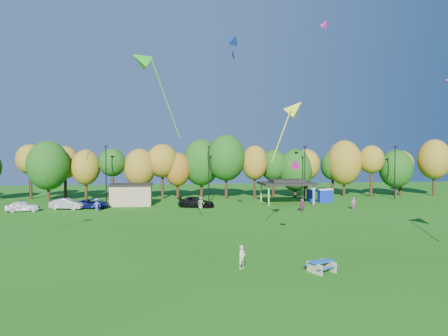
{
  "coord_description": "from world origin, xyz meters",
  "views": [
    {
      "loc": [
        -4.14,
        -23.62,
        7.76
      ],
      "look_at": [
        -0.13,
        6.0,
        6.71
      ],
      "focal_mm": 32.0,
      "sensor_mm": 36.0,
      "label": 1
    }
  ],
  "objects": [
    {
      "name": "far_person_4",
      "position": [
        0.11,
        32.23,
        0.89
      ],
      "size": [
        0.97,
        0.74,
        1.77
      ],
      "primitive_type": "imported",
      "rotation": [
        0.0,
        0.0,
        0.22
      ],
      "color": "#677E56",
      "rests_on": "ground"
    },
    {
      "name": "kite_flyer",
      "position": [
        0.65,
        2.66,
        0.8
      ],
      "size": [
        0.69,
        0.65,
        1.6
      ],
      "primitive_type": "imported",
      "rotation": [
        0.0,
        0.0,
        0.64
      ],
      "color": "beige",
      "rests_on": "ground"
    },
    {
      "name": "tree_line",
      "position": [
        -1.03,
        45.51,
        5.91
      ],
      "size": [
        93.57,
        10.55,
        11.15
      ],
      "color": "black",
      "rests_on": "ground"
    },
    {
      "name": "kite_4",
      "position": [
        12.96,
        19.16,
        22.19
      ],
      "size": [
        1.49,
        1.58,
        1.26
      ],
      "color": "#E22587"
    },
    {
      "name": "kite_8",
      "position": [
        6.6,
        9.69,
        11.67
      ],
      "size": [
        3.55,
        2.31,
        5.69
      ],
      "color": "#E9F219"
    },
    {
      "name": "pavilion",
      "position": [
        14.0,
        37.0,
        3.23
      ],
      "size": [
        8.2,
        6.2,
        3.77
      ],
      "color": "tan",
      "rests_on": "ground"
    },
    {
      "name": "car_a",
      "position": [
        -23.88,
        33.03,
        0.73
      ],
      "size": [
        4.54,
        2.56,
        1.46
      ],
      "primitive_type": "imported",
      "rotation": [
        0.0,
        0.0,
        1.78
      ],
      "color": "white",
      "rests_on": "ground"
    },
    {
      "name": "far_person_2",
      "position": [
        21.36,
        29.13,
        0.86
      ],
      "size": [
        0.72,
        0.57,
        1.71
      ],
      "primitive_type": "imported",
      "rotation": [
        0.0,
        0.0,
        6.0
      ],
      "color": "#AA507F",
      "rests_on": "ground"
    },
    {
      "name": "utility_building",
      "position": [
        -10.0,
        38.0,
        1.64
      ],
      "size": [
        6.3,
        4.3,
        3.25
      ],
      "color": "tan",
      "rests_on": "ground"
    },
    {
      "name": "car_b",
      "position": [
        -18.54,
        34.6,
        0.77
      ],
      "size": [
        4.91,
        2.68,
        1.54
      ],
      "primitive_type": "imported",
      "rotation": [
        0.0,
        0.0,
        1.33
      ],
      "color": "#A2A1A7",
      "rests_on": "ground"
    },
    {
      "name": "lamp_posts",
      "position": [
        2.0,
        40.0,
        4.9
      ],
      "size": [
        64.5,
        0.25,
        9.09
      ],
      "color": "black",
      "rests_on": "ground"
    },
    {
      "name": "car_d",
      "position": [
        -0.4,
        34.25,
        0.76
      ],
      "size": [
        5.61,
        3.38,
        1.52
      ],
      "primitive_type": "imported",
      "rotation": [
        0.0,
        0.0,
        1.32
      ],
      "color": "black",
      "rests_on": "ground"
    },
    {
      "name": "porta_potties",
      "position": [
        19.94,
        37.95,
        1.1
      ],
      "size": [
        3.75,
        2.65,
        2.18
      ],
      "color": "#0C25A3",
      "rests_on": "ground"
    },
    {
      "name": "kite_5",
      "position": [
        5.64,
        6.82,
        7.03
      ],
      "size": [
        1.41,
        1.4,
        1.12
      ],
      "color": "#E20C96"
    },
    {
      "name": "far_person_1",
      "position": [
        -24.36,
        33.73,
        0.83
      ],
      "size": [
        0.83,
        0.65,
        1.66
      ],
      "primitive_type": "imported",
      "rotation": [
        0.0,
        0.0,
        3.18
      ],
      "color": "#5D4EAB",
      "rests_on": "ground"
    },
    {
      "name": "kite_13",
      "position": [
        1.19,
        11.06,
        17.63
      ],
      "size": [
        1.74,
        2.67,
        4.45
      ],
      "color": "navy"
    },
    {
      "name": "far_person_0",
      "position": [
        -14.02,
        31.81,
        0.9
      ],
      "size": [
        1.35,
        1.17,
        1.81
      ],
      "primitive_type": "imported",
      "rotation": [
        0.0,
        0.0,
        3.67
      ],
      "color": "#5251B4",
      "rests_on": "ground"
    },
    {
      "name": "car_c",
      "position": [
        -15.19,
        35.11,
        0.67
      ],
      "size": [
        5.18,
        3.19,
        1.34
      ],
      "primitive_type": "imported",
      "rotation": [
        0.0,
        0.0,
        1.36
      ],
      "color": "#0D1553",
      "rests_on": "ground"
    },
    {
      "name": "kite_7",
      "position": [
        -6.52,
        9.94,
        15.45
      ],
      "size": [
        4.47,
        2.0,
        7.52
      ],
      "color": "#27A616"
    },
    {
      "name": "far_person_3",
      "position": [
        13.57,
        28.2,
        0.88
      ],
      "size": [
        1.69,
        1.23,
        1.77
      ],
      "primitive_type": "imported",
      "rotation": [
        0.0,
        0.0,
        0.49
      ],
      "color": "#843765",
      "rests_on": "ground"
    },
    {
      "name": "ground",
      "position": [
        0.0,
        0.0,
        0.0
      ],
      "size": [
        160.0,
        160.0,
        0.0
      ],
      "primitive_type": "plane",
      "color": "#19600F",
      "rests_on": "ground"
    },
    {
      "name": "picnic_table",
      "position": [
        5.7,
        1.24,
        0.43
      ],
      "size": [
        2.11,
        1.96,
        0.74
      ],
      "rotation": [
        0.0,
        0.0,
        0.4
      ],
      "color": "tan",
      "rests_on": "ground"
    }
  ]
}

